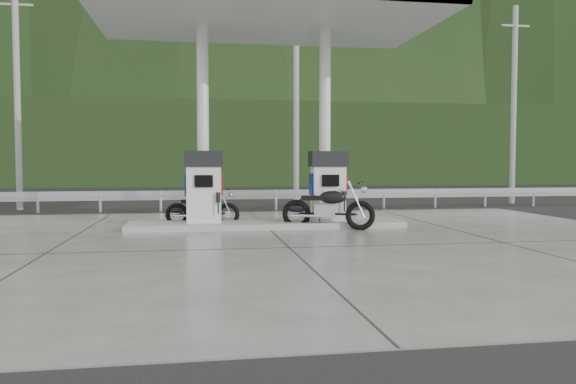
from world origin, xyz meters
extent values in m
plane|color=black|center=(0.00, 0.00, 0.00)|extent=(160.00, 160.00, 0.00)
cube|color=#63635E|center=(0.00, 0.00, 0.01)|extent=(18.00, 14.00, 0.02)
cube|color=gray|center=(0.00, 2.50, 0.10)|extent=(7.00, 1.40, 0.15)
cylinder|color=white|center=(-1.60, 2.90, 2.67)|extent=(0.30, 0.30, 5.00)
cylinder|color=white|center=(1.60, 2.90, 2.67)|extent=(0.30, 0.30, 5.00)
cube|color=silver|center=(0.00, 2.50, 5.37)|extent=(8.50, 5.00, 0.40)
cube|color=black|center=(0.00, 11.50, 0.00)|extent=(60.00, 7.00, 0.01)
cylinder|color=gray|center=(-8.00, 9.50, 4.00)|extent=(0.22, 0.22, 8.00)
cylinder|color=gray|center=(2.00, 9.50, 4.00)|extent=(0.22, 0.22, 8.00)
cylinder|color=gray|center=(11.00, 9.50, 4.00)|extent=(0.22, 0.22, 8.00)
cube|color=black|center=(0.00, 30.00, 3.00)|extent=(80.00, 6.00, 6.00)
camera|label=1|loc=(-1.77, -11.69, 1.67)|focal=35.00mm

